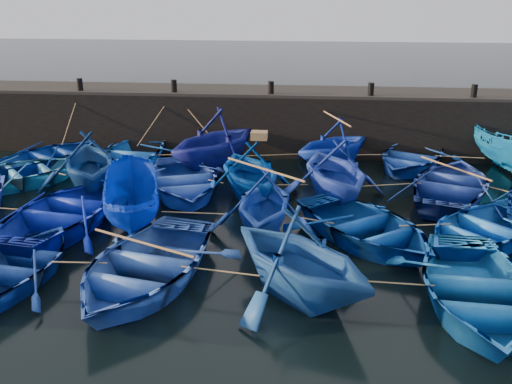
{
  "coord_description": "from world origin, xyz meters",
  "views": [
    {
      "loc": [
        1.58,
        -13.46,
        6.86
      ],
      "look_at": [
        0.0,
        3.2,
        0.7
      ],
      "focal_mm": 40.0,
      "sensor_mm": 36.0,
      "label": 1
    }
  ],
  "objects": [
    {
      "name": "ground",
      "position": [
        0.0,
        0.0,
        0.0
      ],
      "size": [
        120.0,
        120.0,
        0.0
      ],
      "primitive_type": "plane",
      "color": "black",
      "rests_on": "ground"
    },
    {
      "name": "quay_wall",
      "position": [
        0.0,
        10.5,
        1.25
      ],
      "size": [
        26.0,
        2.5,
        2.5
      ],
      "primitive_type": "cube",
      "color": "black",
      "rests_on": "ground"
    },
    {
      "name": "quay_top",
      "position": [
        0.0,
        10.5,
        2.56
      ],
      "size": [
        26.0,
        2.5,
        0.12
      ],
      "primitive_type": "cube",
      "color": "black",
      "rests_on": "quay_wall"
    },
    {
      "name": "bollard_0",
      "position": [
        -8.0,
        9.6,
        2.87
      ],
      "size": [
        0.24,
        0.24,
        0.5
      ],
      "primitive_type": "cylinder",
      "color": "black",
      "rests_on": "quay_top"
    },
    {
      "name": "bollard_1",
      "position": [
        -4.0,
        9.6,
        2.87
      ],
      "size": [
        0.24,
        0.24,
        0.5
      ],
      "primitive_type": "cylinder",
      "color": "black",
      "rests_on": "quay_top"
    },
    {
      "name": "bollard_2",
      "position": [
        0.0,
        9.6,
        2.87
      ],
      "size": [
        0.24,
        0.24,
        0.5
      ],
      "primitive_type": "cylinder",
      "color": "black",
      "rests_on": "quay_top"
    },
    {
      "name": "bollard_3",
      "position": [
        4.0,
        9.6,
        2.87
      ],
      "size": [
        0.24,
        0.24,
        0.5
      ],
      "primitive_type": "cylinder",
      "color": "black",
      "rests_on": "quay_top"
    },
    {
      "name": "bollard_4",
      "position": [
        8.0,
        9.6,
        2.87
      ],
      "size": [
        0.24,
        0.24,
        0.5
      ],
      "primitive_type": "cylinder",
      "color": "black",
      "rests_on": "quay_top"
    },
    {
      "name": "boat_0",
      "position": [
        -8.57,
        7.26,
        0.46
      ],
      "size": [
        5.08,
        5.49,
        0.93
      ],
      "primitive_type": "imported",
      "rotation": [
        0.0,
        0.0,
        2.59
      ],
      "color": "navy",
      "rests_on": "ground"
    },
    {
      "name": "boat_1",
      "position": [
        -5.42,
        7.39,
        0.51
      ],
      "size": [
        3.96,
        5.23,
        1.02
      ],
      "primitive_type": "imported",
      "rotation": [
        0.0,
        0.0,
        -0.09
      ],
      "color": "blue",
      "rests_on": "ground"
    },
    {
      "name": "boat_2",
      "position": [
        -2.03,
        7.54,
        1.2
      ],
      "size": [
        5.77,
        5.95,
        2.39
      ],
      "primitive_type": "imported",
      "rotation": [
        0.0,
        0.0,
        -0.58
      ],
      "color": "navy",
      "rests_on": "ground"
    },
    {
      "name": "boat_3",
      "position": [
        2.57,
        8.15,
        0.99
      ],
      "size": [
        4.95,
        4.94,
        1.98
      ],
      "primitive_type": "imported",
      "rotation": [
        0.0,
        0.0,
        -0.81
      ],
      "color": "#0D2DB4",
      "rests_on": "ground"
    },
    {
      "name": "boat_4",
      "position": [
        5.58,
        8.32,
        0.48
      ],
      "size": [
        5.02,
        5.62,
        0.96
      ],
      "primitive_type": "imported",
      "rotation": [
        0.0,
        0.0,
        -0.46
      ],
      "color": "#1A4095",
      "rests_on": "ground"
    },
    {
      "name": "boat_5",
      "position": [
        9.21,
        8.17,
        1.02
      ],
      "size": [
        2.77,
        5.5,
        2.03
      ],
      "primitive_type": "imported",
      "rotation": [
        0.0,
        0.0,
        0.16
      ],
      "color": "blue",
      "rests_on": "ground"
    },
    {
      "name": "boat_6",
      "position": [
        -8.59,
        5.07,
        0.48
      ],
      "size": [
        5.7,
        5.62,
        0.97
      ],
      "primitive_type": "imported",
      "rotation": [
        0.0,
        0.0,
        2.31
      ],
      "color": "teal",
      "rests_on": "ground"
    },
    {
      "name": "boat_7",
      "position": [
        -5.9,
        4.69,
        1.11
      ],
      "size": [
        5.05,
        5.35,
        2.23
      ],
      "primitive_type": "imported",
      "rotation": [
        0.0,
        0.0,
        3.56
      ],
      "color": "navy",
      "rests_on": "ground"
    },
    {
      "name": "boat_8",
      "position": [
        -2.66,
        4.64,
        0.51
      ],
      "size": [
        4.93,
        5.81,
        1.02
      ],
      "primitive_type": "imported",
      "rotation": [
        0.0,
        0.0,
        0.33
      ],
      "color": "blue",
      "rests_on": "ground"
    },
    {
      "name": "boat_9",
      "position": [
        -0.31,
        4.36,
        1.05
      ],
      "size": [
        4.71,
        5.0,
        2.09
      ],
      "primitive_type": "imported",
      "rotation": [
        0.0,
        0.0,
        3.54
      ],
      "color": "#00388F",
      "rests_on": "ground"
    },
    {
      "name": "boat_10",
      "position": [
        2.5,
        4.49,
        1.1
      ],
      "size": [
        4.7,
        5.08,
        2.21
      ],
      "primitive_type": "imported",
      "rotation": [
        0.0,
        0.0,
        3.44
      ],
      "color": "#203CB4",
      "rests_on": "ground"
    },
    {
      "name": "boat_11",
      "position": [
        6.43,
        5.03,
        0.53
      ],
      "size": [
        5.24,
        6.09,
        1.06
      ],
      "primitive_type": "imported",
      "rotation": [
        0.0,
        0.0,
        2.78
      ],
      "color": "navy",
      "rests_on": "ground"
    },
    {
      "name": "boat_14",
      "position": [
        -5.52,
        1.43,
        0.54
      ],
      "size": [
        4.44,
        5.68,
        1.08
      ],
      "primitive_type": "imported",
      "rotation": [
        0.0,
        0.0,
        2.99
      ],
      "color": "#091C92",
      "rests_on": "ground"
    },
    {
      "name": "boat_15",
      "position": [
        -3.54,
        1.68,
        0.84
      ],
      "size": [
        2.82,
        4.65,
        1.69
      ],
      "primitive_type": "imported",
      "rotation": [
        0.0,
        0.0,
        3.43
      ],
      "color": "#002098",
      "rests_on": "ground"
    },
    {
      "name": "boat_16",
      "position": [
        0.38,
        1.68,
        0.96
      ],
      "size": [
        3.24,
        3.73,
        1.92
      ],
      "primitive_type": "imported",
      "rotation": [
        0.0,
        0.0,
        -0.03
      ],
      "color": "blue",
      "rests_on": "ground"
    },
    {
      "name": "boat_17",
      "position": [
        3.26,
        1.27,
        0.51
      ],
      "size": [
        5.71,
        5.99,
        1.01
      ],
      "primitive_type": "imported",
      "rotation": [
        0.0,
        0.0,
        0.64
      ],
      "color": "navy",
      "rests_on": "ground"
    },
    {
      "name": "boat_18",
      "position": [
        6.5,
        1.55,
        0.49
      ],
      "size": [
        5.74,
        5.7,
        0.98
      ],
      "primitive_type": "imported",
      "rotation": [
        0.0,
        0.0,
        -0.81
      ],
      "color": "blue",
      "rests_on": "ground"
    },
    {
      "name": "boat_21",
      "position": [
        -5.38,
        -1.71,
        0.44
      ],
      "size": [
        3.59,
        4.61,
        0.88
      ],
      "primitive_type": "imported",
      "rotation": [
        0.0,
        0.0,
        3.0
      ],
      "color": "navy",
      "rests_on": "ground"
    },
    {
      "name": "boat_22",
      "position": [
        -2.22,
        -1.64,
        0.55
      ],
      "size": [
        4.79,
        5.96,
        1.1
      ],
      "primitive_type": "imported",
      "rotation": [
        0.0,
        0.0,
        -0.2
      ],
      "color": "#2B51AD",
      "rests_on": "ground"
    },
    {
      "name": "boat_23",
      "position": [
        1.47,
        -1.92,
        1.1
      ],
      "size": [
        5.52,
        5.5,
        2.2
      ],
      "primitive_type": "imported",
      "rotation": [
        0.0,
        0.0,
        0.81
      ],
      "color": "navy",
      "rests_on": "ground"
    },
    {
      "name": "boat_24",
      "position": [
        5.37,
        -2.01,
        0.53
      ],
      "size": [
        4.04,
        5.4,
        1.07
      ],
      "primitive_type": "imported",
      "rotation": [
        0.0,
        0.0,
        -0.07
      ],
      "color": "#115AA9",
      "rests_on": "ground"
    },
    {
      "name": "wooden_crate",
      "position": [
        -0.01,
        4.36,
        2.22
      ],
      "size": [
        0.53,
        0.43,
        0.26
      ],
      "primitive_type": "cube",
      "color": "brown",
      "rests_on": "boat_9"
    },
    {
      "name": "mooring_ropes",
      "position": [
        0.4,
        5.01,
        0.88
      ],
      "size": [
        17.83,
        11.56,
        2.1
      ],
      "color": "tan",
      "rests_on": "ground"
    },
    {
      "name": "loose_oars",
      "position": [
        1.79,
        3.3,
        1.55
      ],
      "size": [
        10.91,
        11.88,
        0.97
      ],
      "color": "#99724C",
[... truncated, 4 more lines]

